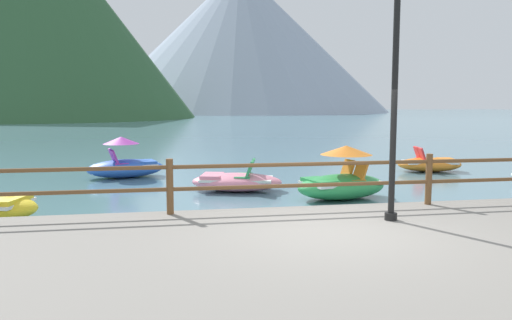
% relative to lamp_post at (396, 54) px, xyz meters
% --- Properties ---
extents(ground_plane, '(200.00, 200.00, 0.00)m').
position_rel_lamp_post_xyz_m(ground_plane, '(-1.14, 39.53, -3.05)').
color(ground_plane, slate).
extents(promenade_dock, '(28.00, 8.00, 0.40)m').
position_rel_lamp_post_xyz_m(promenade_dock, '(-1.14, -2.67, -2.85)').
color(promenade_dock, gray).
rests_on(promenade_dock, ground).
extents(dock_railing, '(23.92, 0.12, 0.95)m').
position_rel_lamp_post_xyz_m(dock_railing, '(-1.14, 1.08, -2.07)').
color(dock_railing, brown).
rests_on(dock_railing, promenade_dock).
extents(lamp_post, '(0.28, 0.28, 4.43)m').
position_rel_lamp_post_xyz_m(lamp_post, '(0.00, 0.00, 0.00)').
color(lamp_post, black).
rests_on(lamp_post, promenade_dock).
extents(pedal_boat_1, '(2.28, 1.52, 0.82)m').
position_rel_lamp_post_xyz_m(pedal_boat_1, '(5.10, 7.97, -2.80)').
color(pedal_boat_1, orange).
rests_on(pedal_boat_1, ground).
extents(pedal_boat_2, '(2.59, 1.81, 0.82)m').
position_rel_lamp_post_xyz_m(pedal_boat_2, '(-1.78, 5.41, -2.80)').
color(pedal_boat_2, pink).
rests_on(pedal_boat_2, ground).
extents(pedal_boat_3, '(2.54, 1.82, 1.27)m').
position_rel_lamp_post_xyz_m(pedal_boat_3, '(0.56, 3.88, -2.61)').
color(pedal_boat_3, green).
rests_on(pedal_boat_3, ground).
extents(pedal_boat_4, '(2.54, 1.68, 1.26)m').
position_rel_lamp_post_xyz_m(pedal_boat_4, '(-4.80, 8.36, -2.64)').
color(pedal_boat_4, blue).
rests_on(pedal_boat_4, ground).
extents(cliff_headland, '(46.11, 46.11, 30.88)m').
position_rel_lamp_post_xyz_m(cliff_headland, '(-20.63, 72.18, 11.44)').
color(cliff_headland, '#2D5633').
rests_on(cliff_headland, ground).
extents(distant_peak, '(67.60, 67.60, 32.66)m').
position_rel_lamp_post_xyz_m(distant_peak, '(13.88, 110.85, 13.28)').
color(distant_peak, '#93A3B7').
rests_on(distant_peak, ground).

